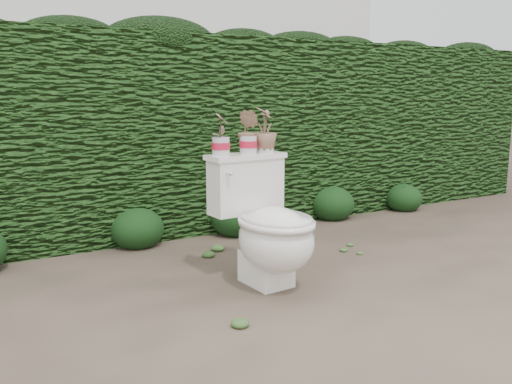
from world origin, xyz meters
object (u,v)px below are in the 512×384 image
toilet (268,228)px  potted_plant_center (248,133)px  potted_plant_left (221,133)px  potted_plant_right (265,131)px

toilet → potted_plant_center: size_ratio=3.05×
potted_plant_left → potted_plant_center: size_ratio=1.05×
toilet → potted_plant_left: (-0.20, 0.23, 0.55)m
toilet → potted_plant_right: potted_plant_right is taller
toilet → potted_plant_left: potted_plant_left is taller
potted_plant_left → potted_plant_right: same height
toilet → potted_plant_left: size_ratio=2.91×
potted_plant_left → toilet: bearing=-108.2°
potted_plant_left → potted_plant_right: size_ratio=1.00×
potted_plant_center → potted_plant_right: bearing=76.5°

